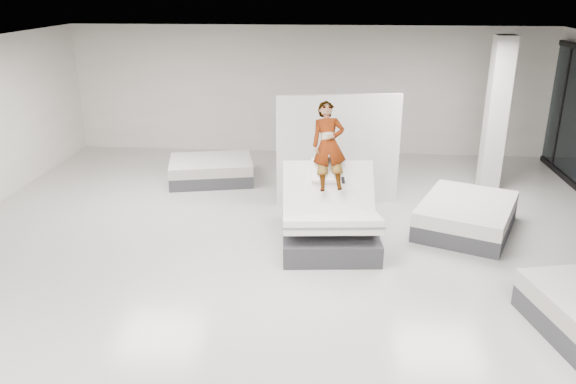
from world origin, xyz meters
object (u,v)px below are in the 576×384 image
Objects in this scene: person at (328,165)px; hero_bed at (329,220)px; column at (496,115)px; flat_bed_left_far at (211,170)px; remote at (343,180)px; flat_bed_right_far at (466,216)px; divider_panel at (338,151)px.

hero_bed is at bearing -90.00° from person.
column reaches higher than hero_bed.
flat_bed_left_far is at bearing -179.95° from column.
person reaches higher than remote.
hero_bed is 15.61× the size of remote.
flat_bed_right_far is 1.17× the size of flat_bed_left_far.
column reaches higher than person.
hero_bed is 0.92× the size of flat_bed_right_far.
person is 0.64× the size of flat_bed_right_far.
hero_bed is 2.55m from flat_bed_right_far.
divider_panel is (0.17, 1.51, -0.19)m from person.
flat_bed_left_far is (-2.65, 3.00, -0.17)m from hero_bed.
flat_bed_left_far is at bearing 155.93° from flat_bed_right_far.
remote is at bearing -136.52° from column.
column is (3.40, 2.66, 0.32)m from person.
flat_bed_right_far is at bearing 12.47° from remote.
divider_panel reaches higher than flat_bed_right_far.
hero_bed is 4.67m from column.
hero_bed is at bearing -163.28° from flat_bed_right_far.
flat_bed_right_far is (2.43, 0.73, -0.14)m from hero_bed.
remote is at bearing -57.85° from person.
flat_bed_left_far is (-2.62, 2.66, -1.04)m from person.
flat_bed_right_far is 0.74× the size of column.
remote reaches higher than flat_bed_left_far.
person is at bearing -171.12° from flat_bed_right_far.
divider_panel is (-0.08, 1.84, -0.03)m from remote.
person is 0.44m from remote.
remote is 0.07× the size of flat_bed_left_far.
divider_panel is (0.14, 1.86, 0.68)m from hero_bed.
column is at bearing 32.63° from person.
flat_bed_right_far is 5.57m from flat_bed_left_far.
remote is at bearing 4.67° from hero_bed.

